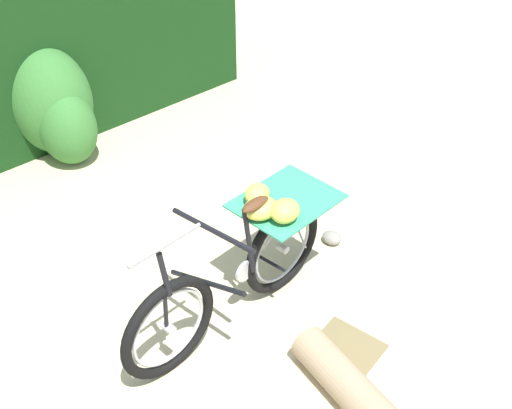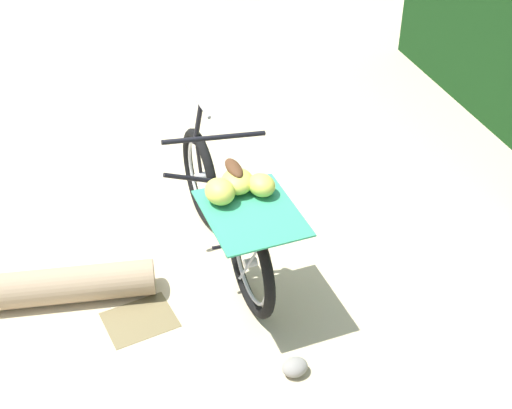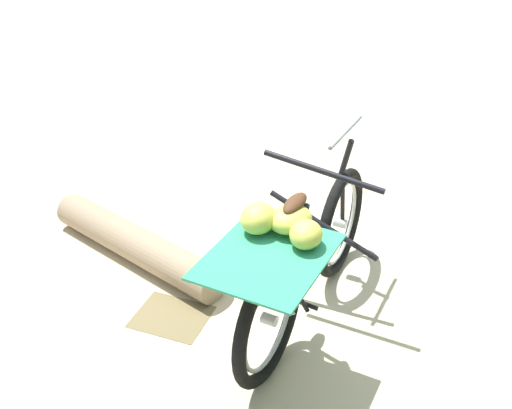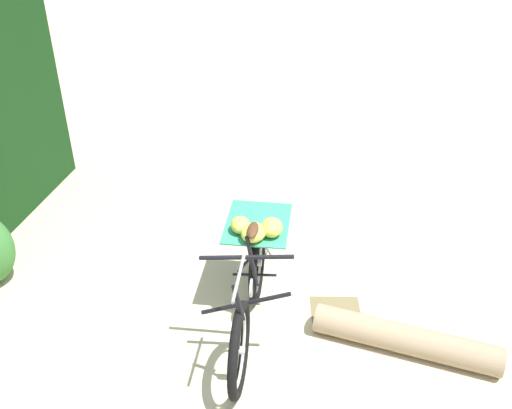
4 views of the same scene
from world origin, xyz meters
The scene contains 5 objects.
ground_plane centered at (0.00, 0.00, 0.00)m, with size 60.00×60.00×0.00m, color beige.
bicycle centered at (0.28, -0.33, 0.48)m, with size 0.74×1.80×1.03m.
fallen_log centered at (-0.97, -0.09, 0.12)m, with size 0.24×0.24×1.49m, color #9E8466.
path_stone centered at (0.20, -1.40, 0.05)m, with size 0.16×0.13×0.10m, color gray.
leaf_litter_patch centered at (-0.47, -0.55, 0.00)m, with size 0.44×0.36×0.01m, color olive.
Camera 2 is at (-1.31, -3.77, 3.29)m, focal length 49.46 mm.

